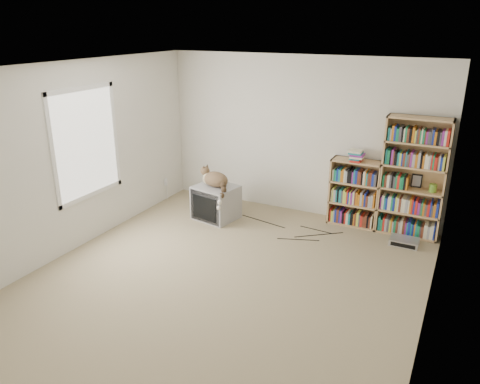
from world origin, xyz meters
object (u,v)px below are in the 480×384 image
at_px(cat, 216,182).
at_px(bookcase_tall, 413,180).
at_px(crt_tv, 216,202).
at_px(bookcase_short, 355,195).
at_px(dvd_player, 404,242).

bearing_deg(cat, bookcase_tall, 25.91).
bearing_deg(crt_tv, cat, -47.11).
bearing_deg(bookcase_short, bookcase_tall, 0.04).
height_order(cat, bookcase_tall, bookcase_tall).
distance_m(crt_tv, dvd_player, 2.86).
xyz_separation_m(bookcase_tall, bookcase_short, (-0.80, -0.00, -0.35)).
relative_size(cat, bookcase_tall, 0.35).
distance_m(cat, bookcase_tall, 2.88).
xyz_separation_m(crt_tv, bookcase_short, (2.00, 0.75, 0.21)).
distance_m(crt_tv, bookcase_tall, 2.95).
height_order(bookcase_short, dvd_player, bookcase_short).
bearing_deg(cat, crt_tv, 132.28).
bearing_deg(bookcase_tall, crt_tv, -164.96).
relative_size(bookcase_tall, bookcase_short, 1.70).
xyz_separation_m(cat, bookcase_tall, (2.76, 0.81, 0.21)).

